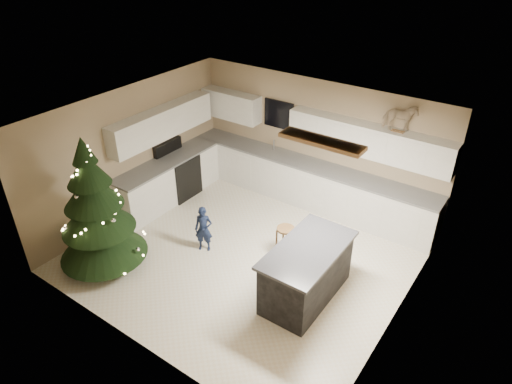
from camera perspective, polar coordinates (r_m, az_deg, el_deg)
ground_plane at (r=8.35m, az=-1.39°, el=-7.80°), size 5.50×5.50×0.00m
room_shell at (r=7.37m, az=-1.41°, el=2.80°), size 5.52×5.02×2.61m
cabinetry at (r=9.50m, az=0.00°, el=2.90°), size 5.50×3.20×2.00m
island at (r=7.29m, az=6.34°, el=-9.92°), size 0.90×1.70×0.95m
bar_stool at (r=8.07m, az=3.70°, el=-5.38°), size 0.32×0.32×0.60m
christmas_tree at (r=8.00m, az=-19.25°, el=-2.89°), size 1.52×1.47×2.44m
toddler at (r=8.27m, az=-6.56°, el=-4.63°), size 0.38×0.34×0.89m
rocking_horse at (r=8.40m, az=17.55°, el=8.85°), size 0.63×0.48×0.51m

